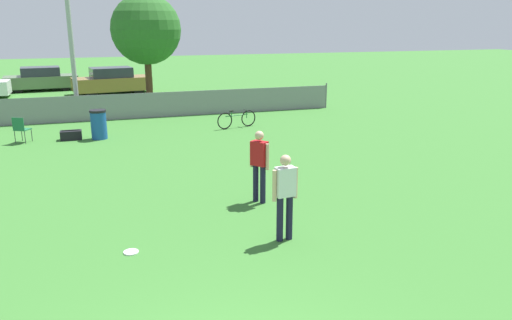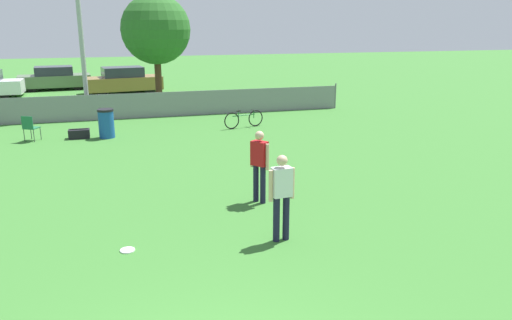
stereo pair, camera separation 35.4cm
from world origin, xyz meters
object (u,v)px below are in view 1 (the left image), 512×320
object	(u,v)px
player_thrower_red	(259,162)
folding_chair_sideline	(21,128)
player_receiver_white	(285,192)
trash_bin	(99,124)
parked_car_olive	(41,79)
tree_near_pole	(146,30)
gear_bag_sideline	(71,135)
parked_car_tan	(112,81)
frisbee_disc	(131,252)
bicycle_sideline	(237,119)

from	to	relation	value
player_thrower_red	folding_chair_sideline	bearing A→B (deg)	-179.83
player_receiver_white	trash_bin	xyz separation A→B (m)	(-3.19, 10.20, -0.45)
player_thrower_red	trash_bin	world-z (taller)	player_thrower_red
folding_chair_sideline	parked_car_olive	xyz separation A→B (m)	(-0.48, 14.82, 0.16)
tree_near_pole	player_thrower_red	xyz separation A→B (m)	(0.91, -13.82, -2.75)
player_thrower_red	gear_bag_sideline	bearing A→B (deg)	172.14
trash_bin	parked_car_tan	xyz separation A→B (m)	(1.01, 12.10, 0.21)
frisbee_disc	trash_bin	bearing A→B (deg)	91.82
tree_near_pole	trash_bin	size ratio (longest dim) A/B	5.10
folding_chair_sideline	parked_car_olive	bearing A→B (deg)	-60.08
parked_car_olive	parked_car_tan	bearing A→B (deg)	-40.67
bicycle_sideline	gear_bag_sideline	bearing A→B (deg)	167.37
parked_car_olive	parked_car_tan	size ratio (longest dim) A/B	0.95
tree_near_pole	parked_car_olive	world-z (taller)	tree_near_pole
bicycle_sideline	parked_car_olive	xyz separation A→B (m)	(-8.32, 14.65, 0.35)
player_receiver_white	frisbee_disc	xyz separation A→B (m)	(-2.87, 0.34, -0.96)
tree_near_pole	player_thrower_red	bearing A→B (deg)	-86.23
player_thrower_red	frisbee_disc	bearing A→B (deg)	-95.52
folding_chair_sideline	frisbee_disc	bearing A→B (deg)	134.20
player_receiver_white	bicycle_sideline	bearing A→B (deg)	72.88
frisbee_disc	folding_chair_sideline	distance (m)	10.45
parked_car_olive	player_receiver_white	bearing A→B (deg)	-81.32
tree_near_pole	player_receiver_white	world-z (taller)	tree_near_pole
frisbee_disc	gear_bag_sideline	world-z (taller)	gear_bag_sideline
player_thrower_red	bicycle_sideline	world-z (taller)	player_thrower_red
trash_bin	bicycle_sideline	bearing A→B (deg)	3.80
tree_near_pole	bicycle_sideline	size ratio (longest dim) A/B	3.14
gear_bag_sideline	parked_car_tan	distance (m)	12.11
player_thrower_red	gear_bag_sideline	world-z (taller)	player_thrower_red
player_thrower_red	gear_bag_sideline	size ratio (longest dim) A/B	2.34
frisbee_disc	bicycle_sideline	bearing A→B (deg)	64.11
folding_chair_sideline	bicycle_sideline	size ratio (longest dim) A/B	0.54
player_receiver_white	folding_chair_sideline	xyz separation A→B (m)	(-5.77, 10.37, -0.44)
folding_chair_sideline	parked_car_tan	bearing A→B (deg)	-78.66
tree_near_pole	bicycle_sideline	distance (m)	6.97
tree_near_pole	gear_bag_sideline	xyz separation A→B (m)	(-3.46, -5.60, -3.57)
trash_bin	player_thrower_red	bearing A→B (deg)	-67.15
player_receiver_white	parked_car_olive	bearing A→B (deg)	97.95
folding_chair_sideline	bicycle_sideline	bearing A→B (deg)	-150.63
gear_bag_sideline	tree_near_pole	bearing A→B (deg)	58.31
tree_near_pole	frisbee_disc	bearing A→B (deg)	-97.91
player_thrower_red	parked_car_olive	bearing A→B (deg)	159.81
player_thrower_red	bicycle_sideline	bearing A→B (deg)	131.61
tree_near_pole	player_thrower_red	world-z (taller)	tree_near_pole
player_receiver_white	frisbee_disc	distance (m)	3.05
frisbee_disc	bicycle_sideline	distance (m)	11.34
player_receiver_white	gear_bag_sideline	world-z (taller)	player_receiver_white
player_receiver_white	bicycle_sideline	distance (m)	10.77
player_thrower_red	parked_car_olive	xyz separation A→B (m)	(-6.45, 23.05, -0.28)
player_thrower_red	trash_bin	xyz separation A→B (m)	(-3.39, 8.05, -0.45)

